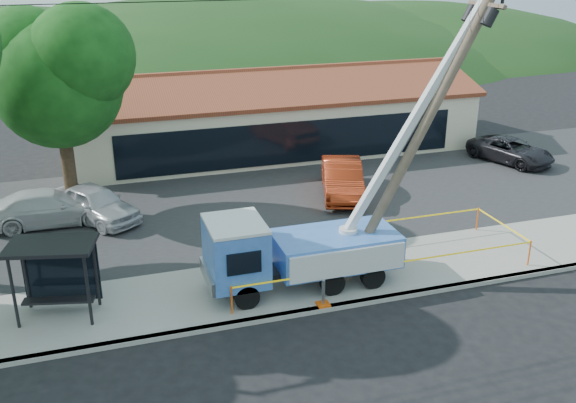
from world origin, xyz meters
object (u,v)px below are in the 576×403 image
at_px(car_dark, 509,164).
at_px(car_white, 52,226).
at_px(utility_truck, 299,245).
at_px(leaning_pole, 426,122).
at_px(car_red, 342,197).
at_px(bus_shelter, 55,261).
at_px(car_silver, 98,222).

bearing_deg(car_dark, car_white, 163.07).
bearing_deg(utility_truck, leaning_pole, -2.35).
height_order(car_red, car_white, car_red).
xyz_separation_m(utility_truck, car_dark, (15.17, 9.49, -1.61)).
distance_m(bus_shelter, car_white, 7.91).
bearing_deg(car_silver, bus_shelter, -134.74).
distance_m(utility_truck, car_white, 11.64).
bearing_deg(car_red, utility_truck, -103.67).
bearing_deg(car_white, car_dark, -87.68).
height_order(utility_truck, car_red, utility_truck).
xyz_separation_m(leaning_pole, bus_shelter, (-11.94, 0.70, -3.56)).
distance_m(leaning_pole, car_red, 9.53).
height_order(bus_shelter, car_red, bus_shelter).
xyz_separation_m(car_red, car_dark, (10.50, 1.90, 0.00)).
relative_size(utility_truck, car_red, 2.01).
bearing_deg(car_silver, leaning_pole, -72.04).
bearing_deg(car_dark, leaning_pole, -158.55).
height_order(utility_truck, car_white, utility_truck).
height_order(utility_truck, car_silver, utility_truck).
relative_size(utility_truck, car_white, 1.98).
bearing_deg(car_dark, car_silver, 163.86).
relative_size(bus_shelter, car_red, 0.57).
distance_m(car_silver, car_dark, 21.53).
distance_m(utility_truck, bus_shelter, 7.68).
xyz_separation_m(leaning_pole, car_red, (0.38, 7.76, -5.52)).
distance_m(car_silver, car_red, 10.98).
height_order(utility_truck, leaning_pole, utility_truck).
height_order(leaning_pole, bus_shelter, leaning_pole).
bearing_deg(car_red, bus_shelter, -132.23).
height_order(leaning_pole, car_silver, leaning_pole).
bearing_deg(leaning_pole, car_silver, 142.42).
relative_size(utility_truck, car_silver, 2.27).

